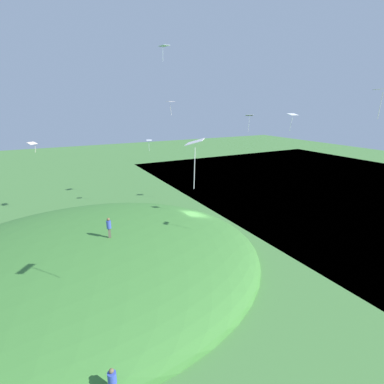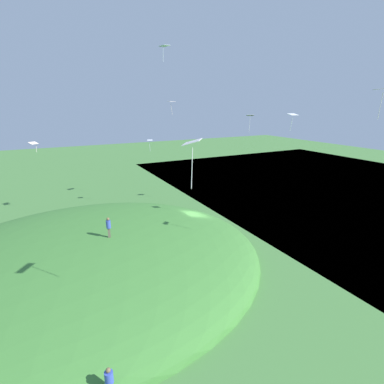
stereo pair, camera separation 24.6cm
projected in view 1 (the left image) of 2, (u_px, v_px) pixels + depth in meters
The scene contains 13 objects.
ground_plane at pixel (196, 230), 33.13m from camera, with size 160.00×160.00×0.00m, color #467B3B.
lake_water at pixel (367, 193), 47.47m from camera, with size 54.18×80.00×0.40m, color #416393.
grass_hill at pixel (90, 264), 26.02m from camera, with size 31.53×27.89×6.12m, color #3D7933.
person_with_child at pixel (109, 225), 23.95m from camera, with size 0.43×0.43×1.77m.
person_near_shore at pixel (112, 379), 13.46m from camera, with size 0.51×0.51×1.63m.
kite_0 at pixel (149, 141), 37.85m from camera, with size 0.78×0.64×1.55m.
kite_1 at pixel (249, 116), 37.17m from camera, with size 1.11×0.97×2.13m.
kite_2 at pixel (32, 144), 31.72m from camera, with size 1.08×1.06×1.19m.
kite_3 at pixel (195, 144), 13.56m from camera, with size 1.35×1.43×2.42m.
kite_4 at pixel (379, 92), 19.57m from camera, with size 0.94×0.97×2.01m.
kite_5 at pixel (292, 115), 26.14m from camera, with size 0.93×0.67×1.57m.
kite_6 at pixel (164, 46), 27.92m from camera, with size 0.97×1.21×1.48m.
kite_7 at pixel (170, 102), 38.90m from camera, with size 1.20×0.99×1.79m.
Camera 1 is at (14.54, 26.79, 13.70)m, focal length 27.13 mm.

